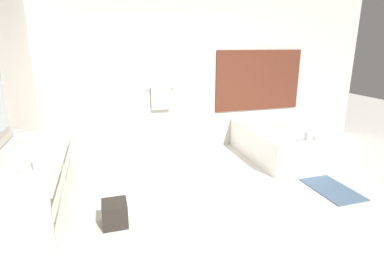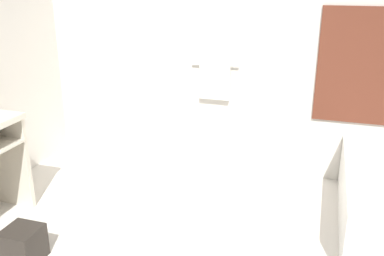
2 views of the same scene
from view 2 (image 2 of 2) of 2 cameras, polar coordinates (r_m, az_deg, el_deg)
wall_back_with_blinds at (r=4.42m, az=7.93°, el=10.79°), size 7.40×0.13×2.70m
waste_bin at (r=3.51m, az=-21.58°, el=-14.27°), size 0.26×0.26×0.27m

